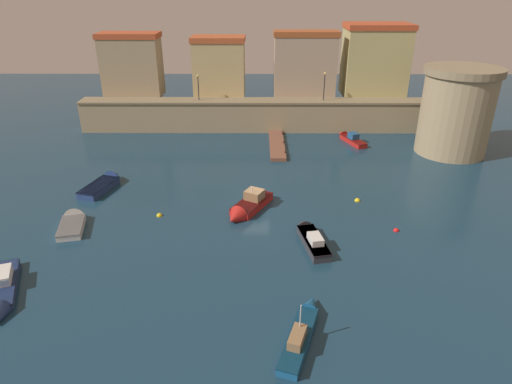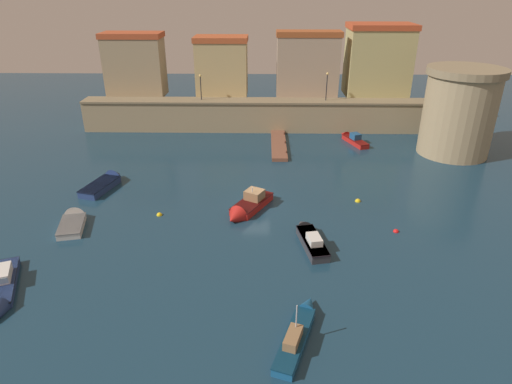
% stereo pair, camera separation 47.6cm
% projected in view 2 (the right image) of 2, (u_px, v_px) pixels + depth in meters
% --- Properties ---
extents(ground_plane, '(124.26, 124.26, 0.00)m').
position_uv_depth(ground_plane, '(256.00, 203.00, 40.86)').
color(ground_plane, '#19384C').
extents(quay_wall, '(47.07, 3.19, 4.14)m').
position_uv_depth(quay_wall, '(259.00, 115.00, 59.94)').
color(quay_wall, '#9E8966').
rests_on(quay_wall, ground).
extents(old_town_backdrop, '(41.65, 5.91, 9.47)m').
position_uv_depth(old_town_backdrop, '(277.00, 63.00, 60.61)').
color(old_town_backdrop, tan).
rests_on(old_town_backdrop, ground).
extents(fortress_tower, '(8.51, 8.51, 9.93)m').
position_uv_depth(fortress_tower, '(459.00, 112.00, 50.56)').
color(fortress_tower, '#9E8966').
rests_on(fortress_tower, ground).
extents(pier_dock, '(1.81, 10.32, 0.70)m').
position_uv_depth(pier_dock, '(279.00, 145.00, 54.74)').
color(pier_dock, brown).
rests_on(pier_dock, ground).
extents(quay_lamp_0, '(0.32, 0.32, 3.32)m').
position_uv_depth(quay_lamp_0, '(201.00, 83.00, 58.23)').
color(quay_lamp_0, black).
rests_on(quay_lamp_0, quay_wall).
extents(quay_lamp_1, '(0.32, 0.32, 3.63)m').
position_uv_depth(quay_lamp_1, '(327.00, 82.00, 57.85)').
color(quay_lamp_1, black).
rests_on(quay_lamp_1, quay_wall).
extents(moored_boat_0, '(2.75, 4.78, 1.73)m').
position_uv_depth(moored_boat_0, '(73.00, 221.00, 37.33)').
color(moored_boat_0, white).
rests_on(moored_boat_0, ground).
extents(moored_boat_1, '(3.28, 6.02, 1.75)m').
position_uv_depth(moored_boat_1, '(106.00, 182.00, 44.24)').
color(moored_boat_1, navy).
rests_on(moored_boat_1, ground).
extents(moored_boat_2, '(2.46, 5.99, 1.52)m').
position_uv_depth(moored_boat_2, '(310.00, 237.00, 34.69)').
color(moored_boat_2, '#333338').
rests_on(moored_boat_2, ground).
extents(moored_boat_3, '(3.17, 6.62, 2.88)m').
position_uv_depth(moored_boat_3, '(298.00, 330.00, 25.60)').
color(moored_boat_3, '#195689').
rests_on(moored_boat_3, ground).
extents(moored_boat_4, '(4.04, 6.89, 1.67)m').
position_uv_depth(moored_boat_4, '(0.00, 292.00, 28.77)').
color(moored_boat_4, navy).
rests_on(moored_boat_4, ground).
extents(moored_boat_5, '(4.48, 6.21, 2.50)m').
position_uv_depth(moored_boat_5, '(247.00, 207.00, 39.25)').
color(moored_boat_5, red).
rests_on(moored_boat_5, ground).
extents(moored_boat_6, '(3.15, 5.89, 1.60)m').
position_uv_depth(moored_boat_6, '(352.00, 139.00, 56.23)').
color(moored_boat_6, red).
rests_on(moored_boat_6, ground).
extents(mooring_buoy_0, '(0.52, 0.52, 0.52)m').
position_uv_depth(mooring_buoy_0, '(358.00, 201.00, 41.23)').
color(mooring_buoy_0, yellow).
rests_on(mooring_buoy_0, ground).
extents(mooring_buoy_1, '(0.49, 0.49, 0.49)m').
position_uv_depth(mooring_buoy_1, '(159.00, 215.00, 38.82)').
color(mooring_buoy_1, yellow).
rests_on(mooring_buoy_1, ground).
extents(mooring_buoy_2, '(0.46, 0.46, 0.46)m').
position_uv_depth(mooring_buoy_2, '(396.00, 232.00, 36.27)').
color(mooring_buoy_2, red).
rests_on(mooring_buoy_2, ground).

